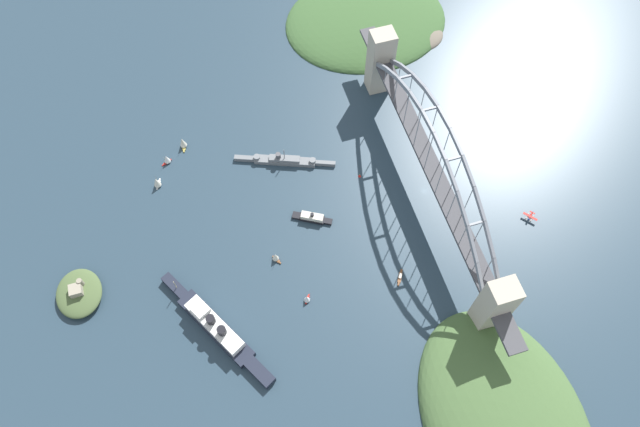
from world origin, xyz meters
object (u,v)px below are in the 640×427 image
at_px(seaplane_taxiing_near_bridge, 530,217).
at_px(small_boat_0, 400,277).
at_px(small_boat_3, 157,182).
at_px(small_boat_1, 167,159).
at_px(ocean_liner, 216,327).
at_px(fort_island_mid_harbor, 79,293).
at_px(small_boat_4, 276,257).
at_px(harbor_ferry_steamer, 312,218).
at_px(small_boat_2, 183,142).
at_px(harbor_arch_bridge, 431,168).
at_px(channel_marker_buoy, 360,176).
at_px(naval_cruiser, 284,160).
at_px(small_boat_5, 307,299).

xyz_separation_m(seaplane_taxiing_near_bridge, small_boat_0, (-15.91, 103.59, -1.37)).
height_order(seaplane_taxiing_near_bridge, small_boat_3, small_boat_3).
xyz_separation_m(seaplane_taxiing_near_bridge, small_boat_1, (121.32, 236.62, 2.24)).
bearing_deg(ocean_liner, seaplane_taxiing_near_bridge, -86.15).
bearing_deg(ocean_liner, small_boat_0, -90.23).
xyz_separation_m(fort_island_mid_harbor, small_boat_3, (69.31, -63.12, 1.14)).
relative_size(fort_island_mid_harbor, small_boat_4, 4.06).
bearing_deg(small_boat_0, small_boat_1, 44.11).
xyz_separation_m(harbor_ferry_steamer, fort_island_mid_harbor, (-10.02, 162.51, 1.40)).
height_order(small_boat_0, small_boat_2, small_boat_2).
height_order(harbor_arch_bridge, small_boat_1, harbor_arch_bridge).
height_order(harbor_ferry_steamer, channel_marker_buoy, harbor_ferry_steamer).
distance_m(small_boat_3, small_boat_4, 105.75).
relative_size(harbor_arch_bridge, channel_marker_buoy, 97.10).
bearing_deg(seaplane_taxiing_near_bridge, harbor_arch_bridge, 56.01).
xyz_separation_m(ocean_liner, naval_cruiser, (111.36, -75.07, -2.70)).
bearing_deg(small_boat_3, small_boat_5, -145.80).
height_order(small_boat_2, small_boat_3, small_boat_3).
distance_m(seaplane_taxiing_near_bridge, small_boat_1, 265.92).
bearing_deg(harbor_ferry_steamer, fort_island_mid_harbor, 93.53).
xyz_separation_m(ocean_liner, small_boat_1, (136.73, 7.78, -0.95)).
xyz_separation_m(small_boat_2, small_boat_3, (-28.79, 24.48, 0.01)).
bearing_deg(harbor_arch_bridge, channel_marker_buoy, 58.18).
relative_size(small_boat_0, small_boat_3, 1.02).
distance_m(harbor_arch_bridge, small_boat_4, 121.93).
relative_size(ocean_liner, small_boat_4, 10.62).
bearing_deg(small_boat_1, channel_marker_buoy, -111.95).
relative_size(small_boat_2, small_boat_4, 1.24).
bearing_deg(small_boat_1, small_boat_2, -53.43).
bearing_deg(naval_cruiser, harbor_ferry_steamer, -173.22).
relative_size(seaplane_taxiing_near_bridge, small_boat_1, 1.00).
relative_size(naval_cruiser, small_boat_2, 6.61).
relative_size(fort_island_mid_harbor, seaplane_taxiing_near_bridge, 3.81).
bearing_deg(fort_island_mid_harbor, seaplane_taxiing_near_bridge, -96.21).
relative_size(small_boat_3, small_boat_5, 1.49).
distance_m(naval_cruiser, seaplane_taxiing_near_bridge, 181.25).
bearing_deg(fort_island_mid_harbor, small_boat_2, -41.77).
relative_size(small_boat_2, channel_marker_buoy, 3.94).
height_order(naval_cruiser, fort_island_mid_harbor, naval_cruiser).
bearing_deg(small_boat_3, harbor_arch_bridge, -108.23).
relative_size(harbor_ferry_steamer, fort_island_mid_harbor, 0.77).
bearing_deg(small_boat_2, channel_marker_buoy, -118.35).
xyz_separation_m(harbor_arch_bridge, small_boat_5, (-55.72, 104.98, -27.64)).
bearing_deg(ocean_liner, small_boat_5, -88.03).
bearing_deg(small_boat_3, small_boat_2, -40.38).
bearing_deg(harbor_ferry_steamer, harbor_arch_bridge, -90.90).
height_order(naval_cruiser, small_boat_1, naval_cruiser).
xyz_separation_m(naval_cruiser, channel_marker_buoy, (-28.18, -49.99, -1.49)).
relative_size(harbor_ferry_steamer, small_boat_0, 2.47).
relative_size(ocean_liner, seaplane_taxiing_near_bridge, 9.97).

